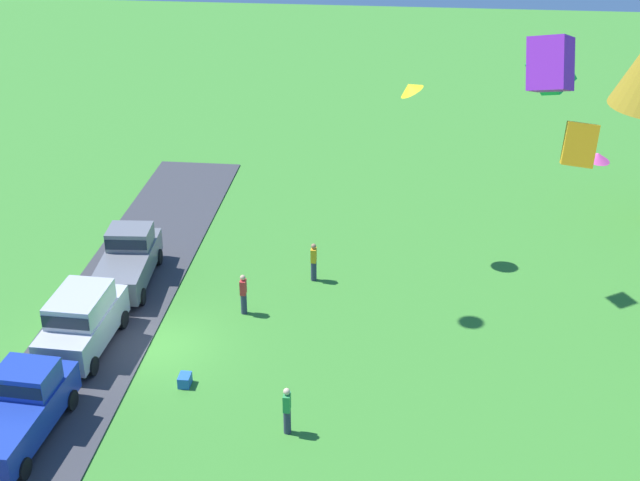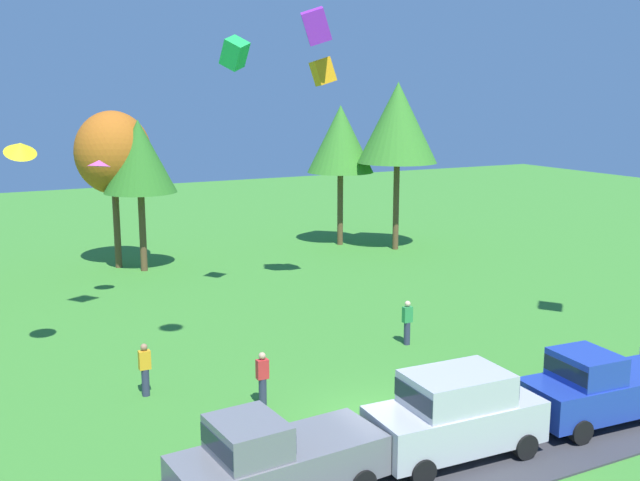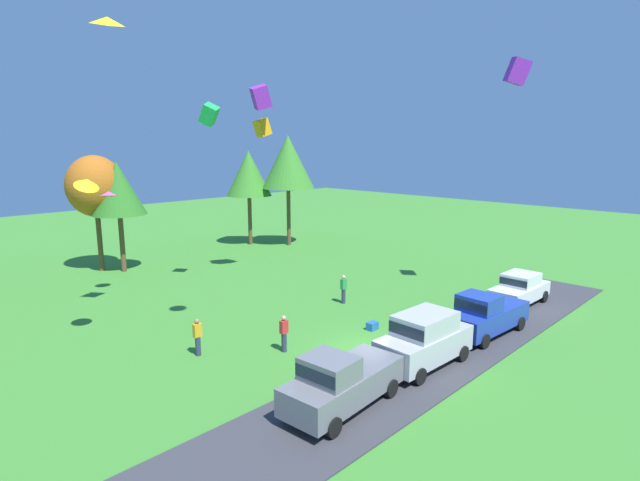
# 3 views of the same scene
# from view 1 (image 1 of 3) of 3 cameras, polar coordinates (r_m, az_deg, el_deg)

# --- Properties ---
(ground_plane) EXTENTS (120.00, 120.00, 0.00)m
(ground_plane) POSITION_cam_1_polar(r_m,az_deg,el_deg) (33.76, -10.26, -6.66)
(ground_plane) COLOR #3D842D
(pavement_strip) EXTENTS (36.00, 4.40, 0.06)m
(pavement_strip) POSITION_cam_1_polar(r_m,az_deg,el_deg) (34.51, -14.38, -6.26)
(pavement_strip) COLOR #38383D
(pavement_strip) RESTS_ON ground
(car_pickup_far_end) EXTENTS (5.12, 2.33, 2.14)m
(car_pickup_far_end) POSITION_cam_1_polar(r_m,az_deg,el_deg) (37.71, -12.17, -1.12)
(car_pickup_far_end) COLOR slate
(car_pickup_far_end) RESTS_ON ground
(car_suv_by_flagpole) EXTENTS (4.67, 2.19, 2.28)m
(car_suv_by_flagpole) POSITION_cam_1_polar(r_m,az_deg,el_deg) (33.51, -15.01, -4.87)
(car_suv_by_flagpole) COLOR #B7B7BC
(car_suv_by_flagpole) RESTS_ON ground
(car_pickup_mid_row) EXTENTS (5.11, 2.30, 2.14)m
(car_pickup_mid_row) POSITION_cam_1_polar(r_m,az_deg,el_deg) (29.90, -18.59, -10.09)
(car_pickup_mid_row) COLOR #1E389E
(car_pickup_mid_row) RESTS_ON ground
(person_beside_suv) EXTENTS (0.36, 0.24, 1.71)m
(person_beside_suv) POSITION_cam_1_polar(r_m,az_deg,el_deg) (28.67, -2.13, -10.80)
(person_beside_suv) COLOR #2D334C
(person_beside_suv) RESTS_ON ground
(person_on_lawn) EXTENTS (0.36, 0.24, 1.71)m
(person_on_lawn) POSITION_cam_1_polar(r_m,az_deg,el_deg) (37.10, -0.41, -1.36)
(person_on_lawn) COLOR #2D334C
(person_on_lawn) RESTS_ON ground
(person_watching_sky) EXTENTS (0.36, 0.24, 1.71)m
(person_watching_sky) POSITION_cam_1_polar(r_m,az_deg,el_deg) (34.88, -4.92, -3.42)
(person_watching_sky) COLOR #2D334C
(person_watching_sky) RESTS_ON ground
(cooler_box) EXTENTS (0.56, 0.40, 0.40)m
(cooler_box) POSITION_cam_1_polar(r_m,az_deg,el_deg) (31.46, -8.65, -8.83)
(cooler_box) COLOR blue
(cooler_box) RESTS_ON ground
(kite_box_mid_center) EXTENTS (1.18, 1.56, 1.55)m
(kite_box_mid_center) POSITION_cam_1_polar(r_m,az_deg,el_deg) (27.60, 14.56, 10.42)
(kite_box_mid_center) COLOR green
(kite_box_low_drifter) EXTENTS (1.67, 1.35, 1.74)m
(kite_box_low_drifter) POSITION_cam_1_polar(r_m,az_deg,el_deg) (23.85, 14.54, 10.88)
(kite_box_low_drifter) COLOR purple
(kite_delta_high_left) EXTENTS (1.40, 1.41, 0.42)m
(kite_delta_high_left) POSITION_cam_1_polar(r_m,az_deg,el_deg) (34.38, 17.33, 5.16)
(kite_delta_high_left) COLOR #EA4C9E
(kite_box_topmost) EXTENTS (1.16, 0.97, 1.33)m
(kite_box_topmost) POSITION_cam_1_polar(r_m,az_deg,el_deg) (23.82, 16.28, 5.92)
(kite_box_topmost) COLOR orange
(kite_delta_high_right) EXTENTS (1.11, 1.15, 0.82)m
(kite_delta_high_right) POSITION_cam_1_polar(r_m,az_deg,el_deg) (36.88, 5.79, 9.69)
(kite_delta_high_right) COLOR yellow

